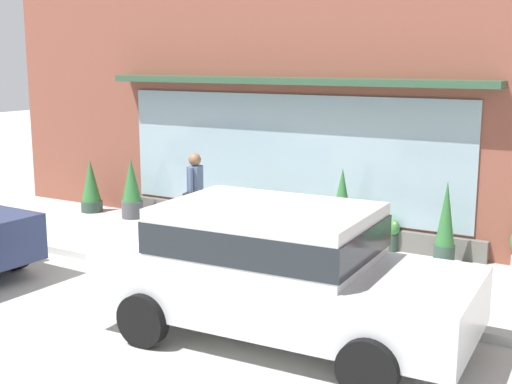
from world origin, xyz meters
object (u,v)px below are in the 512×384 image
(fire_hydrant, at_px, (220,233))
(potted_plant_doorstep, at_px, (391,233))
(potted_plant_low_front, at_px, (91,187))
(pedestrian_with_handbag, at_px, (195,193))
(potted_plant_corner_tall, at_px, (446,226))
(potted_plant_by_entrance, at_px, (342,211))
(potted_plant_window_left, at_px, (265,220))
(parked_car_silver, at_px, (277,265))
(potted_plant_window_right, at_px, (132,189))

(fire_hydrant, distance_m, potted_plant_doorstep, 2.99)
(fire_hydrant, bearing_deg, potted_plant_low_front, 160.15)
(pedestrian_with_handbag, distance_m, potted_plant_corner_tall, 4.30)
(pedestrian_with_handbag, relative_size, potted_plant_corner_tall, 1.20)
(potted_plant_by_entrance, bearing_deg, potted_plant_doorstep, 28.53)
(potted_plant_window_left, bearing_deg, potted_plant_by_entrance, -1.43)
(pedestrian_with_handbag, height_order, potted_plant_corner_tall, pedestrian_with_handbag)
(potted_plant_doorstep, distance_m, potted_plant_low_front, 6.71)
(pedestrian_with_handbag, bearing_deg, potted_plant_doorstep, 102.53)
(potted_plant_corner_tall, bearing_deg, fire_hydrant, -154.14)
(pedestrian_with_handbag, xyz_separation_m, potted_plant_corner_tall, (4.15, 1.07, -0.29))
(potted_plant_doorstep, xyz_separation_m, potted_plant_by_entrance, (-0.75, -0.41, 0.39))
(fire_hydrant, height_order, parked_car_silver, parked_car_silver)
(potted_plant_low_front, height_order, potted_plant_by_entrance, potted_plant_by_entrance)
(pedestrian_with_handbag, bearing_deg, parked_car_silver, 36.02)
(potted_plant_window_left, bearing_deg, potted_plant_corner_tall, -0.58)
(potted_plant_window_right, height_order, potted_plant_low_front, potted_plant_window_right)
(pedestrian_with_handbag, relative_size, potted_plant_window_left, 2.35)
(potted_plant_doorstep, bearing_deg, potted_plant_window_right, -176.00)
(potted_plant_window_left, xyz_separation_m, potted_plant_corner_tall, (3.36, -0.03, 0.32))
(potted_plant_window_right, distance_m, potted_plant_low_front, 1.17)
(potted_plant_window_left, relative_size, potted_plant_by_entrance, 0.49)
(potted_plant_window_right, distance_m, potted_plant_by_entrance, 4.78)
(potted_plant_doorstep, relative_size, potted_plant_low_front, 0.50)
(potted_plant_window_left, height_order, potted_plant_doorstep, potted_plant_window_left)
(fire_hydrant, bearing_deg, potted_plant_window_left, 92.92)
(potted_plant_window_right, bearing_deg, pedestrian_with_handbag, -24.19)
(pedestrian_with_handbag, distance_m, potted_plant_low_front, 3.77)
(fire_hydrant, height_order, potted_plant_window_left, fire_hydrant)
(fire_hydrant, bearing_deg, potted_plant_by_entrance, 46.97)
(potted_plant_doorstep, bearing_deg, potted_plant_low_front, -176.74)
(parked_car_silver, height_order, potted_plant_window_right, parked_car_silver)
(potted_plant_window_right, relative_size, potted_plant_corner_tall, 0.91)
(potted_plant_corner_tall, bearing_deg, pedestrian_with_handbag, -165.53)
(potted_plant_window_left, height_order, potted_plant_corner_tall, potted_plant_corner_tall)
(potted_plant_low_front, xyz_separation_m, potted_plant_by_entrance, (5.94, -0.03, 0.14))
(parked_car_silver, bearing_deg, potted_plant_low_front, 147.12)
(potted_plant_doorstep, height_order, potted_plant_low_front, potted_plant_low_front)
(potted_plant_window_left, xyz_separation_m, potted_plant_window_right, (-3.22, -0.02, 0.26))
(potted_plant_doorstep, bearing_deg, potted_plant_window_left, -170.94)
(potted_plant_window_left, xyz_separation_m, potted_plant_doorstep, (2.31, 0.37, -0.04))
(pedestrian_with_handbag, relative_size, potted_plant_low_front, 1.45)
(fire_hydrant, distance_m, potted_plant_window_right, 3.67)
(potted_plant_doorstep, bearing_deg, pedestrian_with_handbag, -154.59)
(pedestrian_with_handbag, relative_size, potted_plant_window_right, 1.31)
(potted_plant_window_right, height_order, potted_plant_corner_tall, potted_plant_corner_tall)
(pedestrian_with_handbag, distance_m, potted_plant_window_left, 1.49)
(fire_hydrant, distance_m, potted_plant_by_entrance, 2.18)
(fire_hydrant, distance_m, potted_plant_corner_tall, 3.65)
(potted_plant_window_right, bearing_deg, potted_plant_low_front, 179.72)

